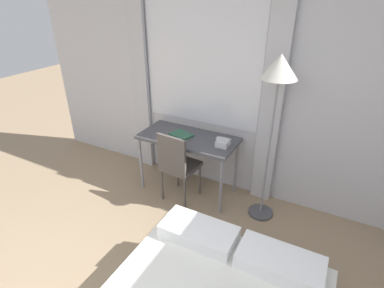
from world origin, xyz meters
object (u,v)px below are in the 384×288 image
object	(u,v)px
standing_lamp	(278,83)
telephone	(223,143)
book	(181,135)
desk	(188,142)
desk_chair	(177,163)

from	to	relation	value
standing_lamp	telephone	xyz separation A→B (m)	(-0.53, 0.01, -0.76)
telephone	book	bearing A→B (deg)	179.03
desk	book	xyz separation A→B (m)	(-0.09, -0.01, 0.08)
desk_chair	standing_lamp	world-z (taller)	standing_lamp
telephone	book	world-z (taller)	telephone
desk_chair	book	bearing A→B (deg)	113.01
telephone	book	xyz separation A→B (m)	(-0.55, 0.01, -0.03)
desk_chair	book	size ratio (longest dim) A/B	3.04
desk	standing_lamp	bearing A→B (deg)	-1.67
standing_lamp	book	distance (m)	1.34
desk_chair	book	distance (m)	0.36
desk_chair	telephone	size ratio (longest dim) A/B	5.85
standing_lamp	book	xyz separation A→B (m)	(-1.08, 0.02, -0.79)
desk_chair	standing_lamp	distance (m)	1.47
standing_lamp	book	bearing A→B (deg)	178.81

